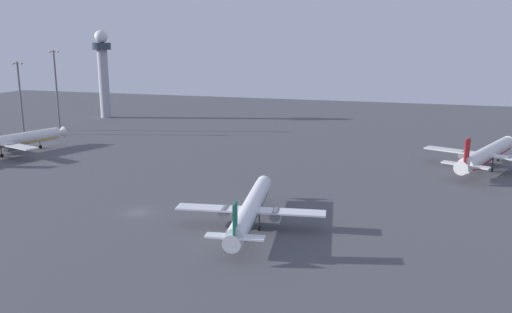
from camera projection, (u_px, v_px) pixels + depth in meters
ground_plane at (139, 212)px, 104.31m from camera, size 416.00×416.00×0.00m
control_tower at (103, 68)px, 226.97m from camera, size 8.00×8.00×38.11m
airplane_terminal_side at (250, 209)px, 95.54m from camera, size 27.92×35.75×9.18m
airplane_mid_apron at (3, 142)px, 154.87m from camera, size 31.85×40.51×10.65m
airplane_taxiway_distant at (487, 154)px, 138.29m from camera, size 31.73×40.22×10.81m
apron_light_west at (56, 86)px, 195.68m from camera, size 4.80×0.90×30.28m
apron_light_east at (20, 93)px, 188.23m from camera, size 4.80×0.90×26.29m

